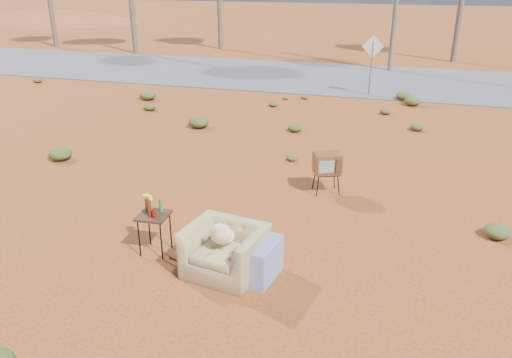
# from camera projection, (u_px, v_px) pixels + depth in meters

# --- Properties ---
(ground) EXTENTS (140.00, 140.00, 0.00)m
(ground) POSITION_uv_depth(u_px,v_px,m) (217.00, 251.00, 8.24)
(ground) COLOR #93481D
(ground) RESTS_ON ground
(highway) EXTENTS (140.00, 7.00, 0.04)m
(highway) POSITION_uv_depth(u_px,v_px,m) (339.00, 78.00, 21.52)
(highway) COLOR #565659
(highway) RESTS_ON ground
(dirt_mound) EXTENTS (26.00, 18.00, 2.00)m
(dirt_mound) POSITION_uv_depth(u_px,v_px,m) (42.00, 21.00, 46.17)
(dirt_mound) COLOR #9E4726
(dirt_mound) RESTS_ON ground
(armchair) EXTENTS (1.46, 0.91, 1.00)m
(armchair) POSITION_uv_depth(u_px,v_px,m) (231.00, 246.00, 7.48)
(armchair) COLOR #9C8A55
(armchair) RESTS_ON ground
(tv_unit) EXTENTS (0.66, 0.60, 0.86)m
(tv_unit) POSITION_uv_depth(u_px,v_px,m) (327.00, 164.00, 10.19)
(tv_unit) COLOR black
(tv_unit) RESTS_ON ground
(side_table) EXTENTS (0.50, 0.50, 0.97)m
(side_table) POSITION_uv_depth(u_px,v_px,m) (152.00, 212.00, 7.99)
(side_table) COLOR #3B2215
(side_table) RESTS_ON ground
(rusty_bar) EXTENTS (1.26, 0.42, 0.03)m
(rusty_bar) POSITION_uv_depth(u_px,v_px,m) (201.00, 270.00, 7.70)
(rusty_bar) COLOR #492113
(rusty_bar) RESTS_ON ground
(road_sign) EXTENTS (0.78, 0.06, 2.19)m
(road_sign) POSITION_uv_depth(u_px,v_px,m) (372.00, 55.00, 17.90)
(road_sign) COLOR brown
(road_sign) RESTS_ON ground
(scrub_patch) EXTENTS (17.49, 8.07, 0.33)m
(scrub_patch) POSITION_uv_depth(u_px,v_px,m) (248.00, 153.00, 12.31)
(scrub_patch) COLOR #494F22
(scrub_patch) RESTS_ON ground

